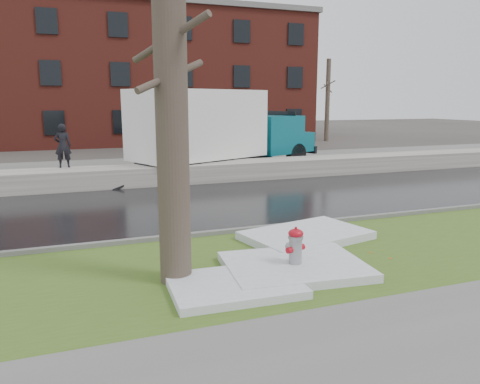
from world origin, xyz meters
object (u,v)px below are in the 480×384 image
object	(u,v)px
tree	(171,81)
box_truck	(219,130)
fire_hydrant	(295,248)
worker	(63,146)

from	to	relation	value
tree	box_truck	bearing A→B (deg)	68.73
tree	fire_hydrant	bearing A→B (deg)	-8.24
fire_hydrant	box_truck	distance (m)	12.79
box_truck	worker	distance (m)	6.70
tree	box_truck	size ratio (longest dim) A/B	0.64
worker	fire_hydrant	bearing A→B (deg)	111.84
fire_hydrant	worker	world-z (taller)	worker
box_truck	worker	world-z (taller)	box_truck
tree	worker	bearing A→B (deg)	99.64
fire_hydrant	worker	xyz separation A→B (m)	(-4.07, 11.20, 1.07)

